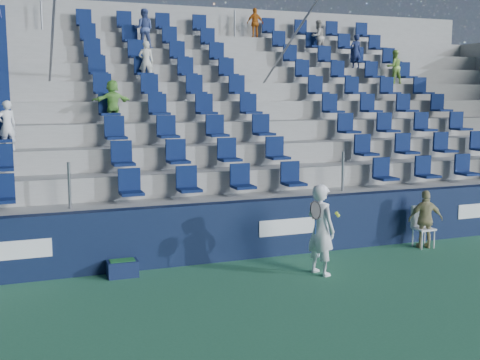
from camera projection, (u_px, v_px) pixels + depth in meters
name	position (u px, v px, depth m)	size (l,w,h in m)	color
ground	(291.00, 311.00, 9.47)	(70.00, 70.00, 0.00)	#30714D
sponsor_wall	(225.00, 231.00, 12.30)	(24.00, 0.32, 1.20)	#0F1A38
grandstand	(164.00, 139.00, 16.80)	(24.00, 8.17, 6.63)	#9C9C97
tennis_player	(321.00, 229.00, 11.28)	(0.70, 0.73, 1.73)	white
line_judge_chair	(421.00, 223.00, 13.42)	(0.41, 0.42, 0.92)	white
line_judge	(426.00, 219.00, 13.27)	(0.76, 0.32, 1.29)	tan
ball_bin	(122.00, 268.00, 11.23)	(0.57, 0.38, 0.32)	#111C3E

